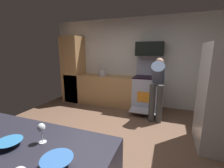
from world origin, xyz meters
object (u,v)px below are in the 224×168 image
(microwave, at_px, (150,49))
(wine_glass_near, at_px, (41,129))
(person_cook, at_px, (157,83))
(oven_range, at_px, (147,92))
(mixing_bowl_large, at_px, (57,163))
(stock_pot, at_px, (102,73))
(mixing_bowl_prep, at_px, (10,143))

(microwave, distance_m, wine_glass_near, 3.55)
(person_cook, xyz_separation_m, wine_glass_near, (-0.73, -2.79, 0.13))
(microwave, bearing_deg, person_cook, -66.32)
(oven_range, distance_m, person_cook, 0.75)
(mixing_bowl_large, relative_size, stock_pot, 0.83)
(mixing_bowl_prep, bearing_deg, person_cook, 72.24)
(person_cook, height_order, mixing_bowl_prep, person_cook)
(mixing_bowl_large, xyz_separation_m, mixing_bowl_prep, (-0.51, 0.05, -0.01))
(oven_range, xyz_separation_m, microwave, (0.00, 0.09, 1.20))
(wine_glass_near, bearing_deg, mixing_bowl_prep, -147.82)
(person_cook, height_order, wine_glass_near, person_cook)
(person_cook, bearing_deg, wine_glass_near, -104.61)
(oven_range, xyz_separation_m, mixing_bowl_prep, (-0.65, -3.50, 0.42))
(mixing_bowl_large, bearing_deg, wine_glass_near, 149.11)
(wine_glass_near, height_order, stock_pot, stock_pot)
(person_cook, height_order, mixing_bowl_large, person_cook)
(microwave, distance_m, mixing_bowl_prep, 3.73)
(person_cook, relative_size, mixing_bowl_prep, 7.52)
(wine_glass_near, bearing_deg, oven_range, 82.60)
(person_cook, height_order, stock_pot, person_cook)
(oven_range, distance_m, microwave, 1.20)
(mixing_bowl_prep, bearing_deg, microwave, 79.81)
(microwave, relative_size, person_cook, 0.50)
(microwave, height_order, mixing_bowl_large, microwave)
(person_cook, bearing_deg, microwave, 113.68)
(mixing_bowl_prep, height_order, stock_pot, stock_pot)
(mixing_bowl_prep, bearing_deg, oven_range, 79.54)
(mixing_bowl_prep, xyz_separation_m, wine_glass_near, (0.21, 0.13, 0.10))
(oven_range, xyz_separation_m, mixing_bowl_large, (-0.14, -3.54, 0.43))
(person_cook, xyz_separation_m, mixing_bowl_large, (-0.43, -2.97, 0.04))
(oven_range, bearing_deg, stock_pot, 179.42)
(wine_glass_near, distance_m, stock_pot, 3.51)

